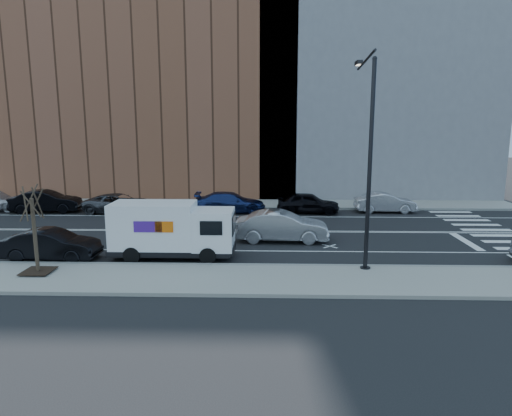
{
  "coord_description": "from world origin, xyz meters",
  "views": [
    {
      "loc": [
        2.76,
        -26.63,
        6.42
      ],
      "look_at": [
        2.01,
        0.07,
        1.4
      ],
      "focal_mm": 32.0,
      "sensor_mm": 36.0,
      "label": 1
    }
  ],
  "objects": [
    {
      "name": "far_parked_e",
      "position": [
        5.6,
        5.62,
        0.75
      ],
      "size": [
        4.53,
        2.07,
        1.51
      ],
      "primitive_type": "imported",
      "rotation": [
        0.0,
        0.0,
        1.5
      ],
      "color": "black",
      "rests_on": "ground"
    },
    {
      "name": "sidewalk_near",
      "position": [
        0.0,
        -8.8,
        0.07
      ],
      "size": [
        44.0,
        3.6,
        0.15
      ],
      "primitive_type": "cube",
      "color": "gray",
      "rests_on": "ground"
    },
    {
      "name": "crosswalk",
      "position": [
        16.0,
        0.0,
        0.0
      ],
      "size": [
        3.0,
        14.0,
        0.01
      ],
      "primitive_type": null,
      "color": "white",
      "rests_on": "ground"
    },
    {
      "name": "far_parked_c",
      "position": [
        -8.0,
        5.37,
        0.69
      ],
      "size": [
        5.08,
        2.57,
        1.38
      ],
      "primitive_type": "imported",
      "rotation": [
        0.0,
        0.0,
        1.51
      ],
      "color": "#414248",
      "rests_on": "ground"
    },
    {
      "name": "fedex_van",
      "position": [
        -1.85,
        -5.6,
        1.41
      ],
      "size": [
        5.91,
        2.14,
        2.69
      ],
      "rotation": [
        0.0,
        0.0,
        -0.01
      ],
      "color": "black",
      "rests_on": "ground"
    },
    {
      "name": "road_markings",
      "position": [
        0.0,
        0.0,
        0.0
      ],
      "size": [
        40.0,
        8.6,
        0.01
      ],
      "primitive_type": null,
      "color": "white",
      "rests_on": "ground"
    },
    {
      "name": "sidewalk_far",
      "position": [
        0.0,
        8.8,
        0.07
      ],
      "size": [
        44.0,
        3.6,
        0.15
      ],
      "primitive_type": "cube",
      "color": "gray",
      "rests_on": "ground"
    },
    {
      "name": "streetlight",
      "position": [
        7.0,
        -6.91,
        5.08
      ],
      "size": [
        0.44,
        4.02,
        9.34
      ],
      "color": "black",
      "rests_on": "ground"
    },
    {
      "name": "far_parked_d",
      "position": [
        -0.0,
        5.79,
        0.73
      ],
      "size": [
        5.13,
        2.24,
        1.47
      ],
      "primitive_type": "imported",
      "rotation": [
        0.0,
        0.0,
        1.61
      ],
      "color": "navy",
      "rests_on": "ground"
    },
    {
      "name": "curb_far",
      "position": [
        0.0,
        7.0,
        0.08
      ],
      "size": [
        44.0,
        0.25,
        0.17
      ],
      "primitive_type": "cube",
      "color": "gray",
      "rests_on": "ground"
    },
    {
      "name": "bldg_brick",
      "position": [
        -8.0,
        15.6,
        11.0
      ],
      "size": [
        26.0,
        10.0,
        22.0
      ],
      "primitive_type": "cube",
      "color": "brown",
      "rests_on": "ground"
    },
    {
      "name": "far_parked_f",
      "position": [
        11.2,
        6.1,
        0.71
      ],
      "size": [
        4.35,
        1.61,
        1.42
      ],
      "primitive_type": "imported",
      "rotation": [
        0.0,
        0.0,
        1.6
      ],
      "color": "#BDBCC2",
      "rests_on": "ground"
    },
    {
      "name": "curb_near",
      "position": [
        0.0,
        -7.0,
        0.08
      ],
      "size": [
        44.0,
        0.25,
        0.17
      ],
      "primitive_type": "cube",
      "color": "gray",
      "rests_on": "ground"
    },
    {
      "name": "far_parked_b",
      "position": [
        -13.35,
        5.43,
        0.8
      ],
      "size": [
        5.02,
        2.28,
        1.6
      ],
      "primitive_type": "imported",
      "rotation": [
        0.0,
        0.0,
        1.7
      ],
      "color": "black",
      "rests_on": "ground"
    },
    {
      "name": "near_parked_rear_a",
      "position": [
        -7.5,
        -6.05,
        0.73
      ],
      "size": [
        4.45,
        1.6,
        1.46
      ],
      "primitive_type": "imported",
      "rotation": [
        0.0,
        0.0,
        1.56
      ],
      "color": "black",
      "rests_on": "ground"
    },
    {
      "name": "street_tree",
      "position": [
        -7.0,
        -8.4,
        1.45
      ],
      "size": [
        1.2,
        1.2,
        3.75
      ],
      "color": "black",
      "rests_on": "ground"
    },
    {
      "name": "ground",
      "position": [
        0.0,
        0.0,
        0.0
      ],
      "size": [
        120.0,
        120.0,
        0.0
      ],
      "primitive_type": "plane",
      "color": "black",
      "rests_on": "ground"
    },
    {
      "name": "driving_sedan",
      "position": [
        3.5,
        -2.27,
        0.83
      ],
      "size": [
        5.1,
        1.94,
        1.66
      ],
      "primitive_type": "imported",
      "rotation": [
        0.0,
        0.0,
        1.54
      ],
      "color": "#ADADB2",
      "rests_on": "ground"
    },
    {
      "name": "bldg_concrete",
      "position": [
        12.0,
        15.6,
        13.0
      ],
      "size": [
        20.0,
        10.0,
        26.0
      ],
      "primitive_type": "cube",
      "color": "slate",
      "rests_on": "ground"
    }
  ]
}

